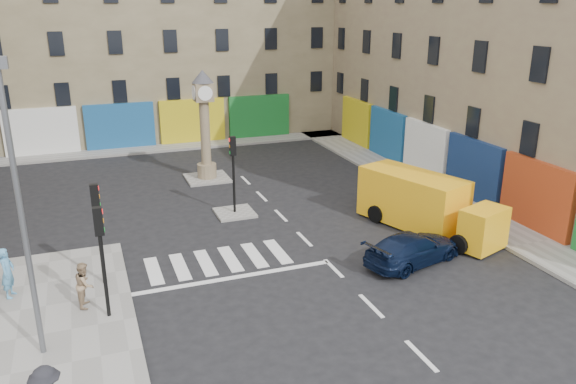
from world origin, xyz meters
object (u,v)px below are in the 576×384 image
traffic_light_left_near (101,245)px  pedestrian_tan (85,284)px  lamp_post (19,200)px  yellow_van (424,204)px  pedestrian_blue (8,273)px  clock_pillar (204,118)px  traffic_light_left_far (97,218)px  navy_sedan (413,248)px  traffic_light_island (233,162)px

traffic_light_left_near → pedestrian_tan: bearing=124.7°
lamp_post → yellow_van: size_ratio=1.19×
yellow_van → pedestrian_blue: bearing=162.9°
traffic_light_left_near → yellow_van: size_ratio=0.53×
clock_pillar → lamp_post: bearing=-118.4°
traffic_light_left_near → pedestrian_tan: size_ratio=2.40×
clock_pillar → pedestrian_blue: (-9.35, -11.32, -2.51)m
traffic_light_left_near → pedestrian_blue: 4.23m
traffic_light_left_far → pedestrian_blue: bearing=178.7°
traffic_light_left_far → yellow_van: size_ratio=0.53×
traffic_light_left_far → clock_pillar: (6.30, 11.40, 0.93)m
lamp_post → pedestrian_tan: (1.26, 2.32, -3.87)m
traffic_light_left_near → traffic_light_left_far: size_ratio=1.00×
traffic_light_left_far → pedestrian_tan: bearing=-113.2°
navy_sedan → pedestrian_blue: size_ratio=2.38×
clock_pillar → traffic_light_left_near: bearing=-114.5°
lamp_post → pedestrian_tan: lamp_post is taller
pedestrian_tan → navy_sedan: bearing=-84.1°
clock_pillar → yellow_van: bearing=-55.4°
traffic_light_island → pedestrian_tan: size_ratio=2.40×
lamp_post → traffic_light_island: bearing=48.3°
yellow_van → pedestrian_blue: 16.78m
clock_pillar → navy_sedan: (5.07, -13.61, -2.93)m
lamp_post → clock_pillar: bearing=61.6°
traffic_light_left_near → clock_pillar: bearing=65.5°
clock_pillar → pedestrian_tan: (-6.94, -12.88, -2.63)m
pedestrian_blue → traffic_light_left_near: bearing=-113.1°
traffic_light_island → navy_sedan: bearing=-56.3°
navy_sedan → yellow_van: bearing=-55.3°
lamp_post → yellow_van: lamp_post is taller
pedestrian_tan → clock_pillar: bearing=-18.9°
traffic_light_left_near → lamp_post: bearing=-143.6°
clock_pillar → navy_sedan: clock_pillar is taller
clock_pillar → pedestrian_tan: size_ratio=3.95×
lamp_post → traffic_light_left_near: bearing=36.4°
traffic_light_island → clock_pillar: bearing=90.0°
clock_pillar → pedestrian_blue: 14.90m
lamp_post → pedestrian_blue: size_ratio=4.65×
traffic_light_left_far → clock_pillar: bearing=61.1°
traffic_light_left_near → lamp_post: 3.21m
navy_sedan → yellow_van: 3.73m
traffic_light_island → pedestrian_tan: 9.91m
traffic_light_left_near → pedestrian_tan: (-0.64, 0.92, -1.70)m
traffic_light_left_far → lamp_post: 4.77m
traffic_light_island → pedestrian_blue: (-9.35, -5.33, -1.55)m
traffic_light_island → clock_pillar: clock_pillar is taller
lamp_post → navy_sedan: 14.01m
traffic_light_left_near → pedestrian_blue: (-3.05, 2.47, -1.58)m
yellow_van → traffic_light_island: bearing=128.2°
traffic_light_island → yellow_van: (7.42, -4.78, -1.38)m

